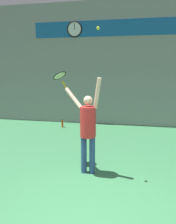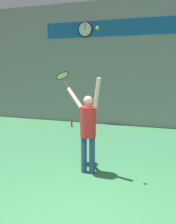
# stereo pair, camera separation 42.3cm
# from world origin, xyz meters

# --- Properties ---
(back_wall) EXTENTS (18.00, 0.10, 5.00)m
(back_wall) POSITION_xyz_m (0.00, 6.44, 2.50)
(back_wall) COLOR gray
(back_wall) RESTS_ON ground_plane
(sponsor_banner) EXTENTS (7.18, 0.02, 0.62)m
(sponsor_banner) POSITION_xyz_m (0.00, 6.38, 3.93)
(sponsor_banner) COLOR #195B9E
(scoreboard_clock) EXTENTS (0.65, 0.06, 0.65)m
(scoreboard_clock) POSITION_xyz_m (-1.89, 6.36, 3.93)
(scoreboard_clock) COLOR white
(tennis_player) EXTENTS (0.95, 0.57, 2.17)m
(tennis_player) POSITION_xyz_m (-0.43, 1.86, 1.10)
(tennis_player) COLOR #2D4C7F
(tennis_player) RESTS_ON ground_plane
(tennis_racket) EXTENTS (0.42, 0.43, 0.42)m
(tennis_racket) POSITION_xyz_m (-1.19, 2.30, 2.16)
(tennis_racket) COLOR yellow
(tennis_ball) EXTENTS (0.07, 0.07, 0.07)m
(tennis_ball) POSITION_xyz_m (-0.19, 1.72, 3.12)
(tennis_ball) COLOR #CCDB2D
(water_bottle) EXTENTS (0.08, 0.08, 0.32)m
(water_bottle) POSITION_xyz_m (-2.23, 5.55, 0.15)
(water_bottle) COLOR #D84C19
(water_bottle) RESTS_ON ground_plane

